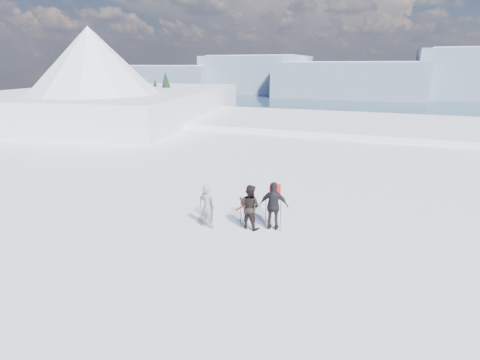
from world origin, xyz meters
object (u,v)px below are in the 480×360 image
object	(u,v)px
skier_grey	(207,206)
skier_pack	(274,206)
skis_loose	(244,204)
skier_dark	(250,207)

from	to	relation	value
skier_grey	skier_pack	xyz separation A→B (m)	(2.37, 0.71, 0.08)
skier_grey	skis_loose	size ratio (longest dim) A/B	0.99
skier_pack	skier_grey	bearing A→B (deg)	8.66
skis_loose	skier_pack	bearing A→B (deg)	-46.58
skier_grey	skier_pack	bearing A→B (deg)	-148.32
skier_grey	skier_dark	bearing A→B (deg)	-147.76
skier_dark	skis_loose	xyz separation A→B (m)	(-1.06, 2.26, -0.84)
skier_grey	skier_dark	world-z (taller)	skier_dark
skier_dark	skier_pack	bearing A→B (deg)	-151.74
skier_grey	skier_pack	size ratio (longest dim) A/B	0.91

